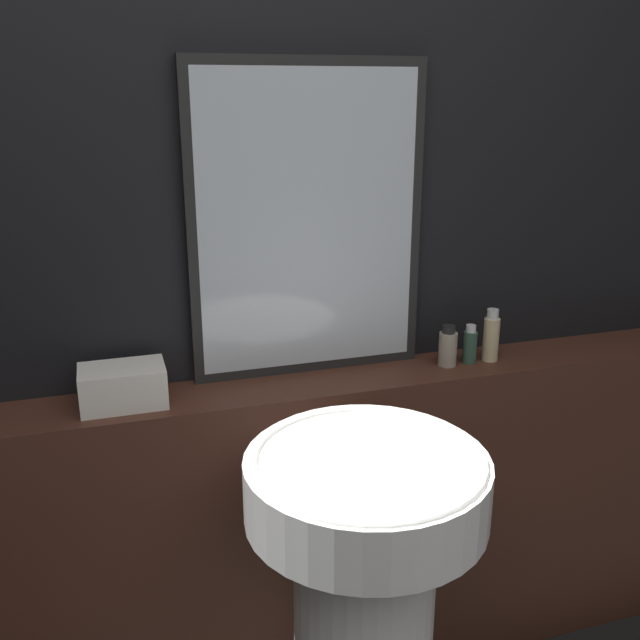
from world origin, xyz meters
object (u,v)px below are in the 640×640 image
(pedestal_sink, at_px, (364,607))
(towel_stack, at_px, (123,386))
(lotion_bottle, at_px, (491,337))
(conditioner_bottle, at_px, (470,345))
(mirror, at_px, (308,223))
(shampoo_bottle, at_px, (448,347))

(pedestal_sink, distance_m, towel_stack, 0.75)
(pedestal_sink, relative_size, towel_stack, 4.74)
(towel_stack, bearing_deg, lotion_bottle, 0.00)
(pedestal_sink, bearing_deg, conditioner_bottle, 42.37)
(mirror, xyz_separation_m, conditioner_bottle, (0.44, -0.08, -0.35))
(mirror, distance_m, conditioner_bottle, 0.56)
(pedestal_sink, distance_m, conditioner_bottle, 0.75)
(lotion_bottle, bearing_deg, mirror, 170.73)
(towel_stack, xyz_separation_m, conditioner_bottle, (0.92, 0.00, 0.00))
(pedestal_sink, bearing_deg, towel_stack, 137.37)
(shampoo_bottle, relative_size, lotion_bottle, 0.77)
(mirror, xyz_separation_m, towel_stack, (-0.48, -0.08, -0.35))
(mirror, xyz_separation_m, shampoo_bottle, (0.37, -0.08, -0.34))
(pedestal_sink, distance_m, lotion_bottle, 0.80)
(shampoo_bottle, bearing_deg, conditioner_bottle, 0.00)
(pedestal_sink, height_order, mirror, mirror)
(mirror, relative_size, conditioner_bottle, 7.32)
(shampoo_bottle, distance_m, lotion_bottle, 0.13)
(conditioner_bottle, distance_m, lotion_bottle, 0.07)
(towel_stack, bearing_deg, mirror, 9.60)
(conditioner_bottle, bearing_deg, shampoo_bottle, 180.00)
(shampoo_bottle, bearing_deg, lotion_bottle, 0.00)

